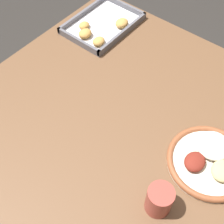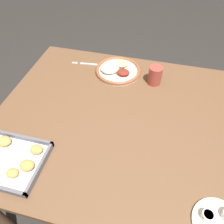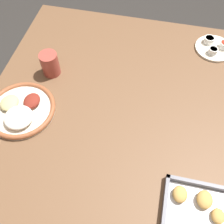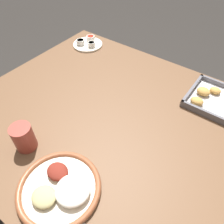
{
  "view_description": "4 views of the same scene",
  "coord_description": "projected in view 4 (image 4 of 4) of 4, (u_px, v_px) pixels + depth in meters",
  "views": [
    {
      "loc": [
        -0.47,
        -0.4,
        1.6
      ],
      "look_at": [
        0.02,
        0.0,
        0.73
      ],
      "focal_mm": 50.0,
      "sensor_mm": 36.0,
      "label": 1
    },
    {
      "loc": [
        -0.15,
        0.68,
        1.5
      ],
      "look_at": [
        0.02,
        0.0,
        0.73
      ],
      "focal_mm": 35.0,
      "sensor_mm": 36.0,
      "label": 2
    },
    {
      "loc": [
        0.56,
        0.12,
        1.56
      ],
      "look_at": [
        0.02,
        0.0,
        0.73
      ],
      "focal_mm": 42.0,
      "sensor_mm": 36.0,
      "label": 3
    },
    {
      "loc": [
        0.39,
        -0.49,
        1.38
      ],
      "look_at": [
        0.02,
        0.0,
        0.73
      ],
      "focal_mm": 35.0,
      "sensor_mm": 36.0,
      "label": 4
    }
  ],
  "objects": [
    {
      "name": "ground_plane",
      "position": [
        109.0,
        187.0,
        1.43
      ],
      "size": [
        8.0,
        8.0,
        0.0
      ],
      "primitive_type": "plane",
      "color": "#282623"
    },
    {
      "name": "dining_table",
      "position": [
        108.0,
        128.0,
        0.99
      ],
      "size": [
        1.19,
        1.04,
        0.7
      ],
      "color": "brown",
      "rests_on": "ground_plane"
    },
    {
      "name": "dinner_plate",
      "position": [
        60.0,
        188.0,
        0.68
      ],
      "size": [
        0.27,
        0.27,
        0.05
      ],
      "color": "beige",
      "rests_on": "dining_table"
    },
    {
      "name": "baking_tray",
      "position": [
        223.0,
        104.0,
        0.95
      ],
      "size": [
        0.33,
        0.24,
        0.04
      ],
      "color": "#595960",
      "rests_on": "dining_table"
    },
    {
      "name": "saucer_plate",
      "position": [
        88.0,
        43.0,
        1.31
      ],
      "size": [
        0.18,
        0.18,
        0.04
      ],
      "color": "beige",
      "rests_on": "dining_table"
    },
    {
      "name": "drinking_cup",
      "position": [
        24.0,
        137.0,
        0.78
      ],
      "size": [
        0.08,
        0.08,
        0.1
      ],
      "color": "#993D33",
      "rests_on": "dining_table"
    }
  ]
}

